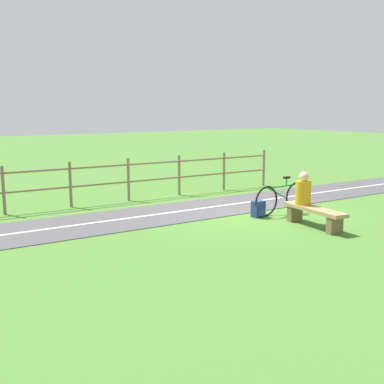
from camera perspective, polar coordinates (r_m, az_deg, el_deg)
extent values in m
plane|color=#477A2D|center=(12.30, 6.63, -2.41)|extent=(80.00, 80.00, 0.00)
cube|color=#4C494C|center=(11.15, -12.92, -3.85)|extent=(3.58, 36.06, 0.02)
cube|color=silver|center=(11.15, -12.93, -3.80)|extent=(1.33, 31.98, 0.00)
cube|color=#A88456|center=(10.94, 14.53, -2.03)|extent=(1.77, 0.60, 0.08)
cube|color=brown|center=(10.52, 16.85, -3.86)|extent=(0.20, 0.36, 0.37)
cube|color=brown|center=(11.46, 12.31, -2.55)|extent=(0.20, 0.36, 0.37)
cylinder|color=orange|center=(11.16, 13.27, -0.10)|extent=(0.40, 0.40, 0.55)
sphere|color=beige|center=(11.11, 13.35, 1.81)|extent=(0.23, 0.23, 0.23)
torus|color=black|center=(11.80, 8.98, -1.12)|extent=(0.07, 0.76, 0.76)
torus|color=black|center=(12.60, 12.44, -0.53)|extent=(0.07, 0.76, 0.76)
cylinder|color=#237038|center=(12.14, 10.82, 0.68)|extent=(0.07, 0.93, 0.04)
cylinder|color=#237038|center=(12.04, 10.27, -0.15)|extent=(0.06, 0.67, 0.35)
cylinder|color=#237038|center=(12.24, 11.35, 1.21)|extent=(0.03, 0.03, 0.20)
cube|color=black|center=(12.23, 11.37, 1.72)|extent=(0.09, 0.20, 0.05)
cube|color=navy|center=(11.73, 8.00, -2.04)|extent=(0.22, 0.31, 0.40)
cube|color=#2A438C|center=(11.66, 8.43, -2.44)|extent=(0.05, 0.22, 0.18)
cylinder|color=#847051|center=(16.57, 8.65, 2.90)|extent=(0.08, 0.08, 1.24)
cylinder|color=#847051|center=(15.50, 3.88, 2.51)|extent=(0.08, 0.08, 1.24)
cylinder|color=#847051|center=(14.55, -1.56, 2.05)|extent=(0.08, 0.08, 1.24)
cylinder|color=#847051|center=(13.75, -7.69, 1.50)|extent=(0.08, 0.08, 1.24)
cylinder|color=#847051|center=(13.13, -14.48, 0.87)|extent=(0.08, 0.08, 1.24)
cylinder|color=#847051|center=(12.71, -21.82, 0.18)|extent=(0.08, 0.08, 1.24)
cylinder|color=#847051|center=(12.83, -18.19, 2.45)|extent=(0.63, 15.42, 0.06)
cylinder|color=#847051|center=(12.90, -18.07, 0.26)|extent=(0.63, 15.42, 0.06)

